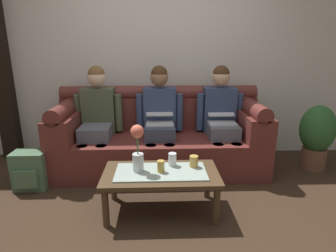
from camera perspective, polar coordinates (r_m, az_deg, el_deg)
name	(u,v)px	position (r m, az deg, el deg)	size (l,w,h in m)	color
ground_plane	(161,224)	(2.50, -1.33, -19.22)	(14.00, 14.00, 0.00)	#382619
back_wall_patterned	(159,45)	(3.74, -1.89, 16.16)	(6.00, 0.12, 2.90)	silver
couch	(160,138)	(3.39, -1.67, -2.46)	(2.42, 0.88, 0.96)	maroon
person_left	(97,115)	(3.37, -14.15, 2.13)	(0.56, 0.67, 1.22)	#595B66
person_middle	(160,115)	(3.30, -1.71, 2.30)	(0.56, 0.67, 1.22)	#383D4C
person_right	(221,114)	(3.38, 10.70, 2.37)	(0.56, 0.67, 1.22)	#595B66
coffee_table	(161,177)	(2.50, -1.45, -10.32)	(1.01, 0.53, 0.39)	#47331E
flower_vase	(138,147)	(2.41, -6.18, -4.32)	(0.11, 0.11, 0.42)	silver
cup_near_left	(172,159)	(2.56, 0.90, -6.80)	(0.07, 0.07, 0.12)	silver
cup_near_right	(194,161)	(2.55, 5.27, -7.16)	(0.08, 0.08, 0.10)	gold
cup_far_center	(161,166)	(2.44, -1.41, -8.19)	(0.06, 0.06, 0.10)	gold
backpack_left	(31,171)	(3.26, -26.14, -8.13)	(0.33, 0.27, 0.40)	#4C6B4C
potted_plant	(317,134)	(3.75, 27.99, -1.50)	(0.40, 0.40, 0.78)	brown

